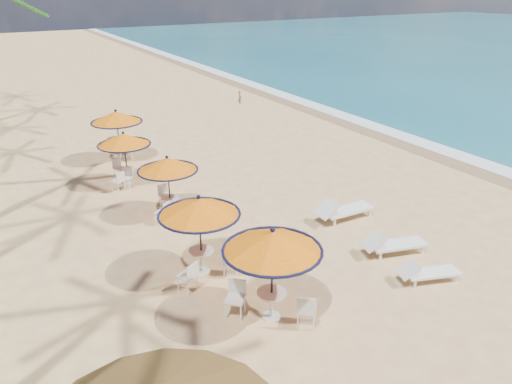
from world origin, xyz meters
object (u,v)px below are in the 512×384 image
(station_4, at_px, (118,123))
(station_1, at_px, (200,215))
(lounger_mid, at_px, (392,244))
(station_3, at_px, (123,146))
(station_0, at_px, (272,250))
(lounger_far, at_px, (343,210))
(lounger_near, at_px, (427,272))
(station_2, at_px, (169,172))

(station_4, bearing_deg, station_1, -93.95)
(station_1, relative_size, lounger_mid, 1.13)
(station_3, distance_m, lounger_mid, 11.05)
(station_0, bearing_deg, station_4, 89.48)
(station_0, xyz_separation_m, station_4, (0.12, 13.47, -0.16))
(station_1, bearing_deg, lounger_far, 7.10)
(lounger_mid, bearing_deg, station_0, -155.02)
(station_0, height_order, station_1, station_0)
(station_0, xyz_separation_m, lounger_far, (5.01, 3.42, -1.54))
(lounger_near, bearing_deg, station_4, 125.78)
(station_4, height_order, lounger_mid, station_4)
(station_2, bearing_deg, station_1, -98.69)
(lounger_near, bearing_deg, station_3, 132.94)
(lounger_near, bearing_deg, lounger_far, 102.39)
(lounger_near, distance_m, lounger_far, 4.22)
(station_0, distance_m, station_1, 2.79)
(station_0, xyz_separation_m, station_1, (-0.62, 2.72, -0.09))
(station_0, bearing_deg, lounger_near, -9.61)
(station_2, distance_m, station_4, 6.66)
(lounger_near, bearing_deg, station_2, 139.46)
(station_1, relative_size, station_2, 1.09)
(station_1, bearing_deg, station_0, -77.15)
(lounger_near, relative_size, lounger_mid, 0.87)
(station_3, xyz_separation_m, lounger_mid, (5.34, -9.59, -1.28))
(lounger_far, bearing_deg, station_4, 116.77)
(station_0, distance_m, station_2, 6.82)
(station_4, height_order, lounger_far, station_4)
(station_1, distance_m, lounger_far, 5.86)
(station_2, xyz_separation_m, lounger_mid, (4.81, -5.99, -1.27))
(station_2, relative_size, lounger_mid, 1.04)
(station_1, height_order, lounger_far, station_1)
(station_1, xyz_separation_m, lounger_far, (5.63, 0.70, -1.46))
(station_1, height_order, station_4, station_1)
(lounger_mid, bearing_deg, station_4, 125.61)
(station_0, bearing_deg, station_2, 89.96)
(station_2, relative_size, station_4, 0.92)
(station_2, xyz_separation_m, lounger_far, (5.00, -3.39, -1.24))
(station_4, relative_size, lounger_near, 1.30)
(station_0, bearing_deg, lounger_far, 34.35)
(station_0, height_order, station_2, station_0)
(station_0, relative_size, lounger_mid, 1.18)
(lounger_mid, bearing_deg, station_1, 176.02)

